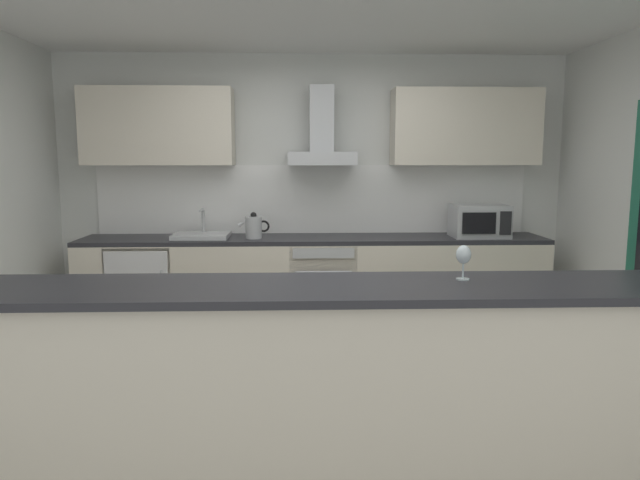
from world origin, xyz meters
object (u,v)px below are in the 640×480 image
(microwave, at_px, (479,221))
(wine_glass, at_px, (464,256))
(oven, at_px, (322,284))
(refrigerator, at_px, (146,289))
(sink, at_px, (201,235))
(kettle, at_px, (254,227))
(range_hood, at_px, (322,140))

(microwave, relative_size, wine_glass, 2.81)
(oven, distance_m, refrigerator, 1.63)
(oven, distance_m, sink, 1.20)
(sink, distance_m, wine_glass, 2.96)
(kettle, bearing_deg, microwave, 0.16)
(oven, relative_size, wine_glass, 4.50)
(oven, distance_m, microwave, 1.56)
(oven, relative_size, range_hood, 1.11)
(microwave, bearing_deg, sink, 179.13)
(sink, xyz_separation_m, kettle, (0.48, -0.04, 0.08))
(refrigerator, xyz_separation_m, microwave, (3.08, -0.03, 0.62))
(refrigerator, distance_m, wine_glass, 3.35)
(sink, distance_m, kettle, 0.49)
(range_hood, xyz_separation_m, wine_glass, (0.62, -2.52, -0.66))
(refrigerator, bearing_deg, wine_glass, -46.67)
(oven, xyz_separation_m, kettle, (-0.62, -0.03, 0.55))
(sink, height_order, range_hood, range_hood)
(wine_glass, bearing_deg, oven, 104.58)
(oven, height_order, wine_glass, wine_glass)
(wine_glass, bearing_deg, refrigerator, 133.33)
(wine_glass, bearing_deg, sink, 125.75)
(kettle, bearing_deg, sink, 174.70)
(microwave, distance_m, kettle, 2.07)
(microwave, height_order, sink, microwave)
(refrigerator, bearing_deg, sink, 1.50)
(range_hood, bearing_deg, wine_glass, -76.14)
(sink, height_order, wine_glass, wine_glass)
(microwave, relative_size, kettle, 1.73)
(microwave, height_order, range_hood, range_hood)
(oven, bearing_deg, range_hood, 90.00)
(sink, bearing_deg, range_hood, 6.12)
(microwave, distance_m, sink, 2.56)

